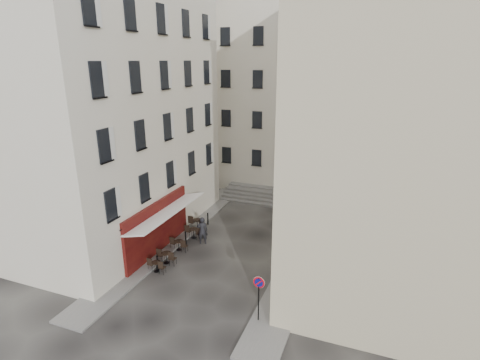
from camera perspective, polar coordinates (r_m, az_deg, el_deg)
The scene contains 18 objects.
ground at distance 23.09m, azimuth -4.00°, elevation -13.80°, with size 90.00×90.00×0.00m, color black.
sidewalk_left at distance 28.03m, azimuth -9.01°, elevation -7.81°, with size 2.00×22.00×0.12m, color slate.
sidewalk_right at distance 24.33m, azimuth 8.97°, elevation -12.05°, with size 2.00×18.00×0.12m, color slate.
building_left at distance 28.15m, azimuth -22.08°, elevation 12.95°, with size 12.20×16.20×20.60m.
building_right at distance 21.55m, azimuth 26.46°, elevation 8.57°, with size 12.20×14.20×18.60m.
building_back at distance 38.06m, azimuth 6.60°, elevation 13.54°, with size 18.20×10.20×18.60m.
cafe_storefront at distance 24.88m, azimuth -12.25°, elevation -6.84°, with size 1.74×7.30×3.50m.
stone_steps at distance 33.59m, azimuth 4.97°, elevation -2.59°, with size 9.00×3.15×0.80m.
bollard_near at distance 23.48m, azimuth -12.47°, elevation -12.14°, with size 0.12×0.12×0.98m.
bollard_mid at distance 26.10m, azimuth -8.27°, elevation -8.67°, with size 0.12×0.12×0.98m.
bollard_far at distance 28.90m, azimuth -4.93°, elevation -5.82°, with size 0.12×0.12×0.98m.
no_parking_sign at distance 18.33m, azimuth 2.87°, elevation -16.49°, with size 0.57×0.11×2.49m.
bistro_table_a at distance 23.36m, azimuth -12.59°, elevation -12.61°, with size 1.18×0.55×0.83m.
bistro_table_b at distance 24.09m, azimuth -11.11°, elevation -11.39°, with size 1.31×0.61×0.92m.
bistro_table_c at distance 25.45m, azimuth -9.28°, elevation -9.66°, with size 1.24×0.58×0.87m.
bistro_table_d at distance 26.89m, azimuth -7.04°, elevation -7.90°, with size 1.32×0.62×0.93m.
bistro_table_e at distance 28.20m, azimuth -6.50°, elevation -6.56°, with size 1.40×0.65×0.98m.
pedestrian at distance 25.92m, azimuth -5.76°, elevation -7.66°, with size 0.71×0.47×1.95m, color black.
Camera 1 is at (8.43, -17.77, 12.11)m, focal length 28.00 mm.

